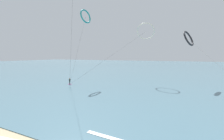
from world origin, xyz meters
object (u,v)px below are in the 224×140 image
Objects in this scene: kite_charcoal at (189,38)px; kite_ivory at (146,31)px; surfer_magenta at (70,81)px; kite_teal at (86,16)px.

kite_charcoal is 10.98m from kite_ivory.
kite_teal is at bearing -54.30° from surfer_magenta.
surfer_magenta is at bearing 133.53° from kite_charcoal.
kite_ivory is 16.95m from kite_teal.
kite_ivory reaches higher than kite_charcoal.
kite_charcoal is 1.35× the size of kite_ivory.
surfer_magenta is 32.56m from kite_charcoal.
kite_charcoal reaches higher than surfer_magenta.
kite_charcoal is at bearing -82.33° from surfer_magenta.
surfer_magenta is 0.06× the size of kite_charcoal.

